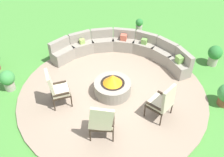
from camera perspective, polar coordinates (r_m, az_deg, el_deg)
The scene contains 10 objects.
ground_plane at distance 7.76m, azimuth 0.12°, elevation -3.49°, with size 24.00×24.00×0.00m, color #478C38.
patio_circle at distance 7.74m, azimuth 0.12°, elevation -3.33°, with size 5.65×5.65×0.06m, color gray.
fire_pit at distance 7.54m, azimuth 0.12°, elevation -1.74°, with size 1.10×1.10×0.68m.
curved_stone_bench at distance 9.02m, azimuth 2.29°, elevation 6.58°, with size 4.60×2.28×0.78m.
lounge_chair_front_left at distance 7.17m, azimuth -12.38°, elevation -2.10°, with size 0.67×0.67×1.15m.
lounge_chair_front_right at distance 6.20m, azimuth -2.33°, elevation -9.41°, with size 0.68×0.64×1.17m.
lounge_chair_back_left at distance 6.78m, azimuth 11.31°, elevation -5.10°, with size 0.81×0.83×1.09m.
potted_plant_1 at distance 10.62m, azimuth 6.10°, elevation 11.75°, with size 0.30×0.30×0.62m.
potted_plant_2 at distance 9.33m, azimuth 22.01°, elevation 5.02°, with size 0.47×0.47×0.74m.
potted_plant_4 at distance 8.29m, azimuth -22.33°, elevation -0.22°, with size 0.45×0.45×0.68m.
Camera 1 is at (-0.48, -5.59, 5.36)m, focal length 40.83 mm.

